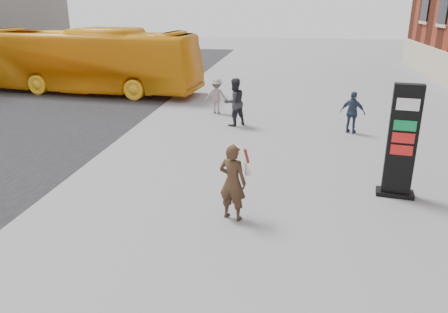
# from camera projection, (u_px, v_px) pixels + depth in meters

# --- Properties ---
(ground) EXTENTS (100.00, 100.00, 0.00)m
(ground) POSITION_uv_depth(u_px,v_px,m) (244.00, 215.00, 9.85)
(ground) COLOR #9E9EA3
(info_pylon) EXTENTS (0.94, 0.57, 2.77)m
(info_pylon) POSITION_uv_depth(u_px,v_px,m) (402.00, 142.00, 10.37)
(info_pylon) COLOR black
(info_pylon) RESTS_ON ground
(woman) EXTENTS (0.78, 0.74, 1.72)m
(woman) POSITION_uv_depth(u_px,v_px,m) (233.00, 181.00, 9.41)
(woman) COLOR #332216
(woman) RESTS_ON ground
(bus) EXTENTS (11.95, 3.88, 3.27)m
(bus) POSITION_uv_depth(u_px,v_px,m) (88.00, 61.00, 22.49)
(bus) COLOR orange
(bus) RESTS_ON road
(pedestrian_a) EXTENTS (1.12, 1.10, 1.82)m
(pedestrian_a) POSITION_uv_depth(u_px,v_px,m) (234.00, 102.00, 16.60)
(pedestrian_a) COLOR #2A2A30
(pedestrian_a) RESTS_ON ground
(pedestrian_b) EXTENTS (0.97, 0.57, 1.48)m
(pedestrian_b) POSITION_uv_depth(u_px,v_px,m) (217.00, 96.00, 18.56)
(pedestrian_b) COLOR gray
(pedestrian_b) RESTS_ON ground
(pedestrian_c) EXTENTS (0.96, 0.67, 1.52)m
(pedestrian_c) POSITION_uv_depth(u_px,v_px,m) (353.00, 112.00, 15.70)
(pedestrian_c) COLOR #2B3B51
(pedestrian_c) RESTS_ON ground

